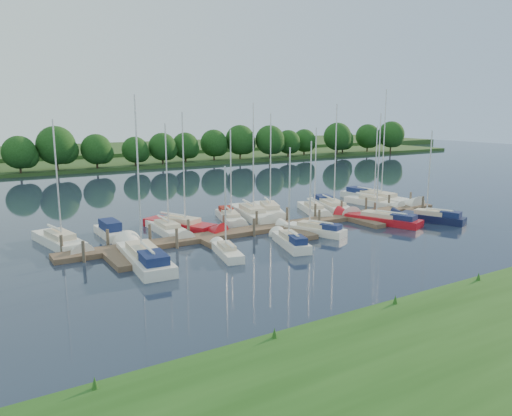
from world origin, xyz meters
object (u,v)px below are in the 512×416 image
motorboat (111,233)px  sailboat_s_2 (290,242)px  dock (284,228)px  sailboat_n_5 (253,215)px  sailboat_n_0 (61,243)px

motorboat → sailboat_s_2: size_ratio=0.68×
dock → sailboat_s_2: size_ratio=4.80×
sailboat_n_5 → sailboat_s_2: size_ratio=1.44×
sailboat_n_5 → sailboat_s_2: bearing=85.6°
dock → sailboat_s_2: bearing=-119.6°
sailboat_n_0 → sailboat_n_5: bearing=173.0°
dock → sailboat_n_5: bearing=87.7°
sailboat_n_0 → motorboat: 4.42m
sailboat_s_2 → motorboat: bearing=152.9°
dock → sailboat_s_2: (-2.77, -4.89, 0.13)m
dock → sailboat_n_0: sailboat_n_0 is taller
sailboat_n_5 → dock: bearing=98.9°
sailboat_n_0 → dock: bearing=154.9°
dock → motorboat: 15.36m
sailboat_n_0 → sailboat_s_2: size_ratio=1.27×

